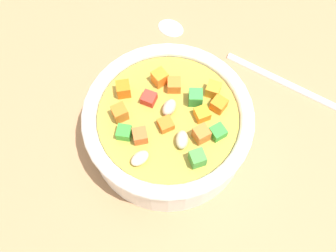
{
  "coord_description": "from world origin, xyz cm",
  "views": [
    {
      "loc": [
        -16.14,
        -3.15,
        38.03
      ],
      "look_at": [
        0.0,
        0.0,
        2.76
      ],
      "focal_mm": 42.5,
      "sensor_mm": 36.0,
      "label": 1
    }
  ],
  "objects": [
    {
      "name": "soup_bowl_main",
      "position": [
        -0.0,
        -0.01,
        3.1
      ],
      "size": [
        16.14,
        16.14,
        6.5
      ],
      "color": "white",
      "rests_on": "ground_plane"
    },
    {
      "name": "spoon",
      "position": [
        11.11,
        -5.53,
        0.43
      ],
      "size": [
        9.72,
        23.26,
        0.95
      ],
      "rotation": [
        0.0,
        0.0,
        7.51
      ],
      "color": "silver",
      "rests_on": "ground_plane"
    },
    {
      "name": "ground_plane",
      "position": [
        0.0,
        0.0,
        -1.0
      ],
      "size": [
        140.0,
        140.0,
        2.0
      ],
      "primitive_type": "cube",
      "color": "#9E754F"
    }
  ]
}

